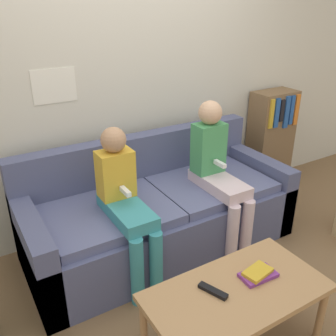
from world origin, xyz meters
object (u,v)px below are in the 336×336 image
Objects in this scene: person_right at (218,169)px; coffee_table at (237,296)px; person_left at (125,200)px; bookshelf at (270,140)px; tv_remote at (213,291)px; couch at (159,213)px.

coffee_table is at bearing -121.42° from person_right.
person_left is 1.99m from bookshelf.
tv_remote is at bearing -142.44° from bookshelf.
person_right reaches higher than bookshelf.
couch is at bearing 54.77° from tv_remote.
couch is 2.06× the size of bookshelf.
tv_remote is at bearing -128.70° from person_right.
person_right is at bearing -154.21° from bookshelf.
tv_remote reaches higher than coffee_table.
coffee_table is 0.99× the size of bookshelf.
person_right reaches higher than tv_remote.
tv_remote is at bearing 157.01° from coffee_table.
person_left reaches higher than bookshelf.
person_right reaches higher than person_left.
coffee_table is 0.94m from person_left.
tv_remote is (-0.67, -0.83, -0.23)m from person_right.
person_left reaches higher than couch.
bookshelf is at bearing 40.68° from coffee_table.
coffee_table is 0.92× the size of person_left.
couch is 1.07m from tv_remote.
bookshelf is at bearing 25.79° from person_right.
tv_remote is (0.12, -0.82, -0.19)m from person_left.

